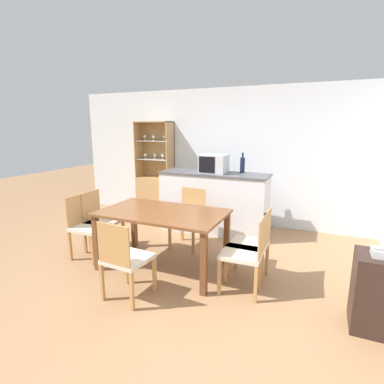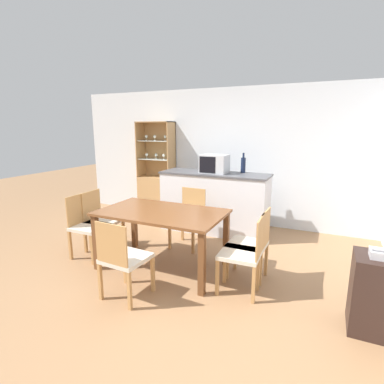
{
  "view_description": "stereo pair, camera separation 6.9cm",
  "coord_description": "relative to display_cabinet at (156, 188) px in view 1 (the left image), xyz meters",
  "views": [
    {
      "loc": [
        1.61,
        -2.93,
        1.84
      ],
      "look_at": [
        -0.18,
        1.11,
        0.87
      ],
      "focal_mm": 28.0,
      "sensor_mm": 36.0,
      "label": 1
    },
    {
      "loc": [
        1.67,
        -2.9,
        1.84
      ],
      "look_at": [
        -0.18,
        1.11,
        0.87
      ],
      "focal_mm": 28.0,
      "sensor_mm": 36.0,
      "label": 2
    }
  ],
  "objects": [
    {
      "name": "ground_plane",
      "position": [
        1.61,
        -2.43,
        -0.57
      ],
      "size": [
        18.0,
        18.0,
        0.0
      ],
      "primitive_type": "plane",
      "color": "#936B47"
    },
    {
      "name": "wall_back",
      "position": [
        1.61,
        0.2,
        0.71
      ],
      "size": [
        6.8,
        0.06,
        2.55
      ],
      "color": "silver",
      "rests_on": "ground_plane"
    },
    {
      "name": "kitchen_counter",
      "position": [
        1.5,
        -0.53,
        -0.04
      ],
      "size": [
        1.89,
        0.62,
        1.06
      ],
      "color": "silver",
      "rests_on": "ground_plane"
    },
    {
      "name": "display_cabinet",
      "position": [
        0.0,
        0.0,
        0.0
      ],
      "size": [
        0.76,
        0.35,
        1.94
      ],
      "color": "tan",
      "rests_on": "ground_plane"
    },
    {
      "name": "dining_table",
      "position": [
        1.37,
        -2.13,
        0.11
      ],
      "size": [
        1.61,
        0.95,
        0.77
      ],
      "color": "brown",
      "rests_on": "ground_plane"
    },
    {
      "name": "dining_chair_side_left_near",
      "position": [
        0.23,
        -2.27,
        -0.11
      ],
      "size": [
        0.45,
        0.45,
        0.89
      ],
      "rotation": [
        0.0,
        0.0,
        -1.56
      ],
      "color": "beige",
      "rests_on": "ground_plane"
    },
    {
      "name": "dining_chair_head_near",
      "position": [
        1.37,
        -2.94,
        -0.11
      ],
      "size": [
        0.47,
        0.47,
        0.89
      ],
      "rotation": [
        0.0,
        0.0,
        -0.06
      ],
      "color": "beige",
      "rests_on": "ground_plane"
    },
    {
      "name": "dining_chair_side_right_far",
      "position": [
        2.51,
        -1.99,
        -0.11
      ],
      "size": [
        0.45,
        0.45,
        0.89
      ],
      "rotation": [
        0.0,
        0.0,
        1.54
      ],
      "color": "beige",
      "rests_on": "ground_plane"
    },
    {
      "name": "dining_chair_head_far",
      "position": [
        1.37,
        -1.31,
        -0.11
      ],
      "size": [
        0.46,
        0.46,
        0.89
      ],
      "rotation": [
        0.0,
        0.0,
        3.1
      ],
      "color": "beige",
      "rests_on": "ground_plane"
    },
    {
      "name": "dining_chair_side_right_near",
      "position": [
        2.51,
        -2.27,
        -0.11
      ],
      "size": [
        0.46,
        0.46,
        0.89
      ],
      "rotation": [
        0.0,
        0.0,
        1.61
      ],
      "color": "beige",
      "rests_on": "ground_plane"
    },
    {
      "name": "dining_chair_side_left_far",
      "position": [
        0.23,
        -1.99,
        -0.11
      ],
      "size": [
        0.47,
        0.47,
        0.89
      ],
      "rotation": [
        0.0,
        0.0,
        -1.49
      ],
      "color": "beige",
      "rests_on": "ground_plane"
    },
    {
      "name": "microwave",
      "position": [
        1.49,
        -0.53,
        0.65
      ],
      "size": [
        0.45,
        0.36,
        0.31
      ],
      "color": "#B7BABF",
      "rests_on": "kitchen_counter"
    },
    {
      "name": "wine_bottle",
      "position": [
        1.93,
        -0.3,
        0.63
      ],
      "size": [
        0.08,
        0.08,
        0.34
      ],
      "color": "#141E38",
      "rests_on": "kitchen_counter"
    }
  ]
}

